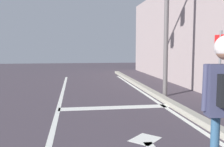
{
  "coord_description": "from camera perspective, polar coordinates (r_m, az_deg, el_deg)",
  "views": [
    {
      "loc": [
        0.61,
        0.69,
        1.73
      ],
      "look_at": [
        1.46,
        6.46,
        1.15
      ],
      "focal_mm": 41.26,
      "sensor_mm": 36.0,
      "label": 1
    }
  ],
  "objects": [
    {
      "name": "lane_line_curbside",
      "position": [
        6.17,
        17.39,
        -10.8
      ],
      "size": [
        0.12,
        20.0,
        0.01
      ],
      "primitive_type": "cube",
      "color": "silver",
      "rests_on": "ground"
    },
    {
      "name": "street_sign_post",
      "position": [
        6.76,
        22.8,
        2.53
      ],
      "size": [
        0.07,
        0.44,
        2.14
      ],
      "color": "slate",
      "rests_on": "ground"
    },
    {
      "name": "lane_arrow_head",
      "position": [
        5.07,
        7.34,
        -14.24
      ],
      "size": [
        0.71,
        0.71,
        0.01
      ],
      "primitive_type": "cube",
      "rotation": [
        0.0,
        0.0,
        0.79
      ],
      "color": "silver",
      "rests_on": "ground"
    },
    {
      "name": "lane_line_center",
      "position": [
        5.61,
        -13.03,
        -12.37
      ],
      "size": [
        0.12,
        20.0,
        0.01
      ],
      "primitive_type": "cube",
      "color": "silver",
      "rests_on": "ground"
    },
    {
      "name": "stop_bar",
      "position": [
        7.53,
        0.64,
        -7.54
      ],
      "size": [
        3.23,
        0.4,
        0.01
      ],
      "primitive_type": "cube",
      "color": "silver",
      "rests_on": "ground"
    },
    {
      "name": "curb_strip",
      "position": [
        6.26,
        19.51,
        -9.99
      ],
      "size": [
        0.24,
        24.0,
        0.14
      ],
      "primitive_type": "cube",
      "color": "#9F9A8A",
      "rests_on": "ground"
    }
  ]
}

